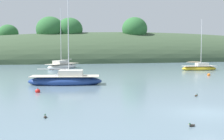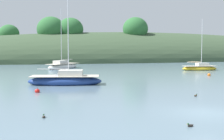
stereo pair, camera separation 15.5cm
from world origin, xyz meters
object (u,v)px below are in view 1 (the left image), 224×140
object	(u,v)px
sailboat_blue_center	(66,80)
duck_lone_right	(196,96)
sailboat_teal_outer	(199,68)
duck_lone_left	(45,117)
sailboat_cream_ketch	(62,66)
mooring_buoy_outer	(209,75)
duck_straggler	(192,126)
mooring_buoy_channel	(38,91)

from	to	relation	value
sailboat_blue_center	duck_lone_right	world-z (taller)	sailboat_blue_center
sailboat_teal_outer	duck_lone_left	size ratio (longest dim) A/B	21.33
sailboat_cream_ketch	duck_lone_right	distance (m)	36.21
sailboat_teal_outer	sailboat_blue_center	bearing A→B (deg)	-151.79
sailboat_cream_ketch	duck_lone_left	world-z (taller)	sailboat_cream_ketch
mooring_buoy_outer	duck_lone_left	size ratio (longest dim) A/B	1.27
sailboat_cream_ketch	duck_straggler	world-z (taller)	sailboat_cream_ketch
sailboat_cream_ketch	mooring_buoy_outer	distance (m)	27.18
duck_lone_right	duck_lone_left	xyz separation A→B (m)	(-12.57, -4.20, 0.00)
sailboat_teal_outer	duck_straggler	world-z (taller)	sailboat_teal_outer
sailboat_cream_ketch	duck_lone_right	size ratio (longest dim) A/B	28.24
sailboat_cream_ketch	duck_straggler	bearing A→B (deg)	-89.27
mooring_buoy_channel	duck_lone_right	xyz separation A→B (m)	(12.40, -5.89, -0.07)
duck_lone_right	mooring_buoy_channel	bearing A→B (deg)	154.58
duck_lone_right	sailboat_blue_center	bearing A→B (deg)	129.87
mooring_buoy_outer	duck_lone_right	world-z (taller)	mooring_buoy_outer
mooring_buoy_channel	duck_lone_right	world-z (taller)	mooring_buoy_channel
duck_lone_right	duck_lone_left	bearing A→B (deg)	-161.55
duck_lone_right	duck_lone_left	world-z (taller)	same
sailboat_teal_outer	sailboat_cream_ketch	world-z (taller)	sailboat_cream_ketch
mooring_buoy_outer	duck_lone_right	xyz separation A→B (m)	(-11.68, -15.17, -0.07)
mooring_buoy_outer	duck_lone_left	xyz separation A→B (m)	(-24.26, -19.36, -0.07)
sailboat_cream_ketch	duck_lone_left	bearing A→B (deg)	-99.17
sailboat_blue_center	sailboat_teal_outer	bearing A→B (deg)	28.21
duck_lone_left	duck_straggler	size ratio (longest dim) A/B	1.00
duck_lone_left	duck_straggler	xyz separation A→B (m)	(7.00, -4.16, 0.00)
sailboat_teal_outer	duck_lone_right	distance (m)	29.52
duck_lone_right	duck_lone_left	size ratio (longest dim) A/B	0.96
sailboat_cream_ketch	duck_lone_right	xyz separation A→B (m)	(6.14, -35.68, -0.41)
sailboat_cream_ketch	sailboat_blue_center	bearing A→B (deg)	-96.95
sailboat_teal_outer	sailboat_blue_center	world-z (taller)	sailboat_blue_center
mooring_buoy_outer	duck_lone_right	size ratio (longest dim) A/B	1.32
sailboat_blue_center	mooring_buoy_outer	xyz separation A→B (m)	(20.84, 4.21, -0.34)
mooring_buoy_outer	sailboat_blue_center	bearing A→B (deg)	-168.58
duck_lone_right	duck_straggler	bearing A→B (deg)	-123.70
duck_straggler	sailboat_cream_ketch	bearing A→B (deg)	90.73
sailboat_teal_outer	duck_lone_left	distance (m)	40.78
sailboat_blue_center	sailboat_cream_ketch	size ratio (longest dim) A/B	0.95
sailboat_blue_center	duck_lone_left	distance (m)	15.54
duck_lone_right	mooring_buoy_outer	bearing A→B (deg)	52.40
mooring_buoy_channel	duck_lone_left	bearing A→B (deg)	-91.01
sailboat_blue_center	duck_lone_right	size ratio (longest dim) A/B	26.97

